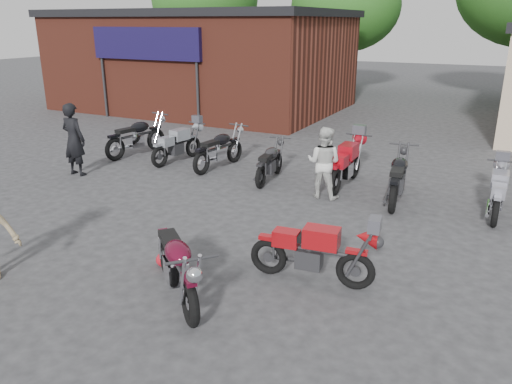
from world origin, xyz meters
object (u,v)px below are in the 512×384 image
at_px(vintage_motorcycle, 177,261).
at_px(person_dark, 74,140).
at_px(row_bike_2, 219,147).
at_px(row_bike_3, 270,160).
at_px(row_bike_4, 346,162).
at_px(row_bike_0, 137,134).
at_px(helmet, 164,260).
at_px(row_bike_5, 398,175).
at_px(sportbike, 314,249).
at_px(person_light, 324,163).
at_px(row_bike_1, 177,143).
at_px(row_bike_6, 498,190).

relative_size(vintage_motorcycle, person_dark, 1.10).
xyz_separation_m(row_bike_2, row_bike_3, (1.70, -0.38, -0.06)).
bearing_deg(row_bike_4, row_bike_0, 89.45).
xyz_separation_m(helmet, person_dark, (-5.18, 3.16, 0.82)).
height_order(person_dark, row_bike_5, person_dark).
bearing_deg(row_bike_5, sportbike, 169.03).
relative_size(person_light, row_bike_5, 0.77).
height_order(helmet, row_bike_0, row_bike_0).
xyz_separation_m(row_bike_3, row_bike_5, (3.17, -0.10, 0.09)).
relative_size(row_bike_3, row_bike_5, 0.85).
height_order(row_bike_0, row_bike_3, row_bike_0).
xyz_separation_m(row_bike_1, row_bike_3, (3.09, -0.40, -0.03)).
height_order(helmet, row_bike_2, row_bike_2).
bearing_deg(helmet, vintage_motorcycle, -41.85).
relative_size(person_dark, row_bike_2, 0.93).
distance_m(person_light, row_bike_6, 3.62).
bearing_deg(row_bike_6, row_bike_2, 85.41).
height_order(vintage_motorcycle, row_bike_1, vintage_motorcycle).
bearing_deg(row_bike_5, row_bike_4, 62.83).
xyz_separation_m(helmet, row_bike_6, (4.70, 4.98, 0.42)).
bearing_deg(helmet, row_bike_4, 75.94).
relative_size(row_bike_1, row_bike_4, 0.90).
height_order(person_light, row_bike_3, person_light).
relative_size(sportbike, row_bike_6, 1.01).
height_order(row_bike_3, row_bike_5, row_bike_5).
relative_size(row_bike_3, row_bike_6, 0.97).
relative_size(vintage_motorcycle, row_bike_2, 1.02).
bearing_deg(sportbike, row_bike_1, 134.68).
distance_m(vintage_motorcycle, row_bike_6, 6.91).
relative_size(person_light, row_bike_3, 0.90).
bearing_deg(row_bike_2, sportbike, -130.01).
bearing_deg(row_bike_5, row_bike_6, -94.27).
relative_size(helmet, row_bike_5, 0.12).
distance_m(person_light, row_bike_5, 1.65).
bearing_deg(helmet, row_bike_0, 132.92).
relative_size(row_bike_0, row_bike_2, 1.06).
distance_m(row_bike_5, row_bike_6, 2.01).
xyz_separation_m(person_dark, row_bike_1, (1.60, 2.25, -0.38)).
relative_size(vintage_motorcycle, sportbike, 1.10).
xyz_separation_m(row_bike_0, row_bike_4, (6.45, -0.06, -0.01)).
bearing_deg(row_bike_2, row_bike_0, 94.50).
bearing_deg(person_dark, row_bike_6, -169.49).
distance_m(person_dark, row_bike_3, 5.06).
bearing_deg(person_light, vintage_motorcycle, 85.79).
distance_m(row_bike_0, row_bike_5, 7.81).
bearing_deg(row_bike_4, person_light, 167.36).
height_order(person_light, row_bike_0, person_light).
height_order(row_bike_1, row_bike_2, row_bike_2).
xyz_separation_m(person_light, row_bike_6, (3.57, 0.56, -0.27)).
height_order(row_bike_3, row_bike_6, row_bike_6).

